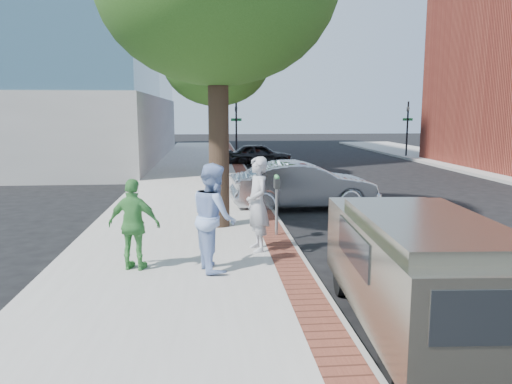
{
  "coord_description": "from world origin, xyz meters",
  "views": [
    {
      "loc": [
        -0.82,
        -10.94,
        3.11
      ],
      "look_at": [
        0.26,
        0.86,
        1.2
      ],
      "focal_mm": 35.0,
      "sensor_mm": 36.0,
      "label": 1
    }
  ],
  "objects": [
    {
      "name": "bg_car",
      "position": [
        2.05,
        18.02,
        0.65
      ],
      "size": [
        3.8,
        1.56,
        1.29
      ],
      "primitive_type": "imported",
      "rotation": [
        0.0,
        0.0,
        1.56
      ],
      "color": "black",
      "rests_on": "ground"
    },
    {
      "name": "van",
      "position": [
        2.08,
        -4.27,
        0.94
      ],
      "size": [
        2.06,
        4.74,
        1.71
      ],
      "rotation": [
        0.0,
        0.0,
        -0.06
      ],
      "color": "gray",
      "rests_on": "ground"
    },
    {
      "name": "signal_near",
      "position": [
        0.9,
        22.0,
        2.25
      ],
      "size": [
        0.7,
        0.15,
        3.8
      ],
      "color": "black",
      "rests_on": "ground"
    },
    {
      "name": "sidewalk",
      "position": [
        -1.5,
        8.0,
        0.07
      ],
      "size": [
        5.0,
        60.0,
        0.15
      ],
      "primitive_type": "cube",
      "color": "#9E9991",
      "rests_on": "ground"
    },
    {
      "name": "brick_strip",
      "position": [
        0.7,
        8.0,
        0.15
      ],
      "size": [
        0.6,
        60.0,
        0.01
      ],
      "primitive_type": "cube",
      "color": "brown",
      "rests_on": "sidewalk"
    },
    {
      "name": "ground",
      "position": [
        0.0,
        0.0,
        0.0
      ],
      "size": [
        120.0,
        120.0,
        0.0
      ],
      "primitive_type": "plane",
      "color": "black",
      "rests_on": "ground"
    },
    {
      "name": "office_base",
      "position": [
        -13.0,
        22.0,
        2.0
      ],
      "size": [
        18.2,
        22.2,
        4.0
      ],
      "primitive_type": "cube",
      "color": "gray",
      "rests_on": "ground"
    },
    {
      "name": "tree_far",
      "position": [
        -0.5,
        12.0,
        5.3
      ],
      "size": [
        4.8,
        4.8,
        7.14
      ],
      "color": "black",
      "rests_on": "sidewalk"
    },
    {
      "name": "person_officer",
      "position": [
        -0.77,
        -1.76,
        1.16
      ],
      "size": [
        0.98,
        1.14,
        2.03
      ],
      "primitive_type": "imported",
      "rotation": [
        0.0,
        0.0,
        1.81
      ],
      "color": "#91ACE0",
      "rests_on": "sidewalk"
    },
    {
      "name": "person_green",
      "position": [
        -2.26,
        -1.63,
        1.02
      ],
      "size": [
        1.09,
        0.67,
        1.73
      ],
      "primitive_type": "imported",
      "rotation": [
        0.0,
        0.0,
        2.88
      ],
      "color": "#449544",
      "rests_on": "sidewalk"
    },
    {
      "name": "curb",
      "position": [
        1.05,
        8.0,
        0.07
      ],
      "size": [
        0.1,
        60.0,
        0.15
      ],
      "primitive_type": "cube",
      "color": "gray",
      "rests_on": "ground"
    },
    {
      "name": "parking_meter",
      "position": [
        0.75,
        0.74,
        1.21
      ],
      "size": [
        0.12,
        0.32,
        1.47
      ],
      "color": "gray",
      "rests_on": "sidewalk"
    },
    {
      "name": "sedan_silver",
      "position": [
        2.15,
        4.72,
        0.77
      ],
      "size": [
        4.74,
        1.9,
        1.53
      ],
      "primitive_type": "imported",
      "rotation": [
        0.0,
        0.0,
        1.63
      ],
      "color": "#A9AAB0",
      "rests_on": "ground"
    },
    {
      "name": "signal_far",
      "position": [
        12.5,
        22.0,
        2.25
      ],
      "size": [
        0.7,
        0.15,
        3.8
      ],
      "color": "black",
      "rests_on": "ground"
    },
    {
      "name": "person_gray",
      "position": [
        0.17,
        -0.53,
        1.16
      ],
      "size": [
        0.63,
        0.83,
        2.03
      ],
      "primitive_type": "imported",
      "rotation": [
        0.0,
        0.0,
        -1.35
      ],
      "color": "#ADAEB3",
      "rests_on": "sidewalk"
    }
  ]
}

